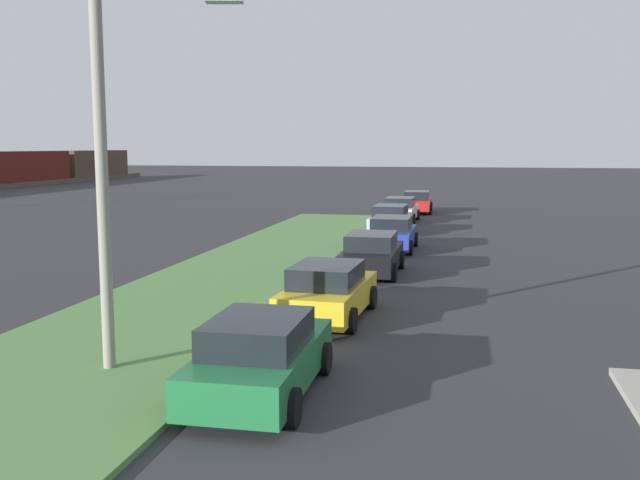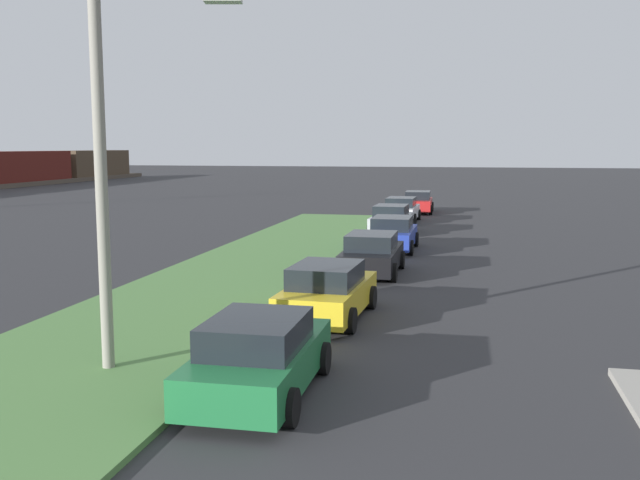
{
  "view_description": "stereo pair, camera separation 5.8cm",
  "coord_description": "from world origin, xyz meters",
  "px_view_note": "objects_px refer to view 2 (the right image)",
  "views": [
    {
      "loc": [
        -4.37,
        -0.1,
        4.48
      ],
      "look_at": [
        16.88,
        4.39,
        1.59
      ],
      "focal_mm": 39.67,
      "sensor_mm": 36.0,
      "label": 1
    },
    {
      "loc": [
        -4.36,
        -0.16,
        4.48
      ],
      "look_at": [
        16.88,
        4.39,
        1.59
      ],
      "focal_mm": 39.67,
      "sensor_mm": 36.0,
      "label": 2
    }
  ],
  "objects_px": {
    "parked_car_black": "(372,254)",
    "parked_car_white": "(401,210)",
    "parked_car_blue": "(392,234)",
    "parked_car_green": "(259,357)",
    "parked_car_yellow": "(328,292)",
    "parked_car_red": "(418,202)",
    "streetlight": "(119,151)",
    "parked_car_silver": "(391,219)"
  },
  "relations": [
    {
      "from": "parked_car_black",
      "to": "parked_car_white",
      "type": "relative_size",
      "value": 0.99
    },
    {
      "from": "parked_car_blue",
      "to": "parked_car_white",
      "type": "bearing_deg",
      "value": 3.94
    },
    {
      "from": "parked_car_black",
      "to": "parked_car_white",
      "type": "bearing_deg",
      "value": 2.17
    },
    {
      "from": "parked_car_green",
      "to": "parked_car_blue",
      "type": "height_order",
      "value": "same"
    },
    {
      "from": "parked_car_yellow",
      "to": "parked_car_red",
      "type": "relative_size",
      "value": 1.01
    },
    {
      "from": "parked_car_red",
      "to": "streetlight",
      "type": "height_order",
      "value": "streetlight"
    },
    {
      "from": "parked_car_white",
      "to": "parked_car_blue",
      "type": "bearing_deg",
      "value": -174.96
    },
    {
      "from": "parked_car_silver",
      "to": "parked_car_yellow",
      "type": "bearing_deg",
      "value": -177.01
    },
    {
      "from": "parked_car_white",
      "to": "parked_car_red",
      "type": "height_order",
      "value": "same"
    },
    {
      "from": "parked_car_blue",
      "to": "parked_car_silver",
      "type": "distance_m",
      "value": 6.09
    },
    {
      "from": "parked_car_yellow",
      "to": "parked_car_silver",
      "type": "height_order",
      "value": "same"
    },
    {
      "from": "parked_car_yellow",
      "to": "parked_car_silver",
      "type": "bearing_deg",
      "value": 3.9
    },
    {
      "from": "parked_car_black",
      "to": "parked_car_red",
      "type": "distance_m",
      "value": 23.63
    },
    {
      "from": "parked_car_green",
      "to": "parked_car_yellow",
      "type": "height_order",
      "value": "same"
    },
    {
      "from": "parked_car_blue",
      "to": "parked_car_red",
      "type": "relative_size",
      "value": 0.99
    },
    {
      "from": "parked_car_green",
      "to": "streetlight",
      "type": "xyz_separation_m",
      "value": [
        0.66,
        2.96,
        3.67
      ]
    },
    {
      "from": "parked_car_blue",
      "to": "parked_car_silver",
      "type": "height_order",
      "value": "same"
    },
    {
      "from": "parked_car_green",
      "to": "parked_car_red",
      "type": "xyz_separation_m",
      "value": [
        36.15,
        -0.15,
        0.0
      ]
    },
    {
      "from": "parked_car_blue",
      "to": "parked_car_silver",
      "type": "relative_size",
      "value": 0.99
    },
    {
      "from": "parked_car_green",
      "to": "streetlight",
      "type": "height_order",
      "value": "streetlight"
    },
    {
      "from": "parked_car_red",
      "to": "streetlight",
      "type": "distance_m",
      "value": 35.81
    },
    {
      "from": "parked_car_yellow",
      "to": "parked_car_white",
      "type": "xyz_separation_m",
      "value": [
        24.23,
        0.45,
        0.0
      ]
    },
    {
      "from": "parked_car_black",
      "to": "parked_car_silver",
      "type": "distance_m",
      "value": 12.0
    },
    {
      "from": "parked_car_yellow",
      "to": "parked_car_blue",
      "type": "xyz_separation_m",
      "value": [
        12.58,
        -0.31,
        0.0
      ]
    },
    {
      "from": "parked_car_black",
      "to": "streetlight",
      "type": "relative_size",
      "value": 0.57
    },
    {
      "from": "parked_car_black",
      "to": "parked_car_blue",
      "type": "relative_size",
      "value": 1.0
    },
    {
      "from": "parked_car_blue",
      "to": "parked_car_red",
      "type": "bearing_deg",
      "value": 0.93
    },
    {
      "from": "parked_car_black",
      "to": "parked_car_green",
      "type": "bearing_deg",
      "value": 178.49
    },
    {
      "from": "parked_car_silver",
      "to": "parked_car_black",
      "type": "bearing_deg",
      "value": -175.15
    },
    {
      "from": "parked_car_black",
      "to": "streetlight",
      "type": "height_order",
      "value": "streetlight"
    },
    {
      "from": "parked_car_blue",
      "to": "parked_car_white",
      "type": "distance_m",
      "value": 11.67
    },
    {
      "from": "streetlight",
      "to": "parked_car_red",
      "type": "bearing_deg",
      "value": -5.01
    },
    {
      "from": "parked_car_black",
      "to": "streetlight",
      "type": "distance_m",
      "value": 12.84
    },
    {
      "from": "parked_car_red",
      "to": "parked_car_black",
      "type": "bearing_deg",
      "value": 178.84
    },
    {
      "from": "parked_car_yellow",
      "to": "parked_car_red",
      "type": "height_order",
      "value": "same"
    },
    {
      "from": "parked_car_white",
      "to": "parked_car_red",
      "type": "distance_m",
      "value": 6.07
    },
    {
      "from": "parked_car_green",
      "to": "parked_car_blue",
      "type": "distance_m",
      "value": 18.46
    },
    {
      "from": "parked_car_blue",
      "to": "parked_car_black",
      "type": "bearing_deg",
      "value": 179.57
    },
    {
      "from": "parked_car_yellow",
      "to": "parked_car_red",
      "type": "xyz_separation_m",
      "value": [
        30.28,
        -0.09,
        0.0
      ]
    },
    {
      "from": "parked_car_yellow",
      "to": "streetlight",
      "type": "xyz_separation_m",
      "value": [
        -5.21,
        3.02,
        3.67
      ]
    },
    {
      "from": "parked_car_blue",
      "to": "streetlight",
      "type": "height_order",
      "value": "streetlight"
    },
    {
      "from": "parked_car_black",
      "to": "parked_car_blue",
      "type": "height_order",
      "value": "same"
    }
  ]
}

